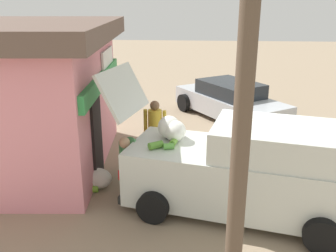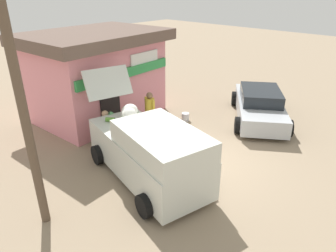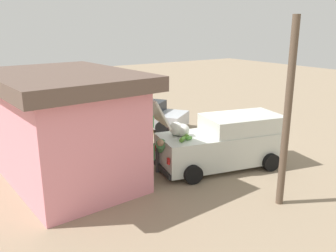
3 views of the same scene
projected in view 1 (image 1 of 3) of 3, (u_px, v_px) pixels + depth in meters
name	position (u px, v px, depth m)	size (l,w,h in m)	color
ground_plane	(255.00, 169.00, 9.32)	(60.00, 60.00, 0.00)	gray
storefront_bar	(33.00, 94.00, 9.03)	(5.70, 4.33, 3.53)	pink
delivery_van	(247.00, 168.00, 7.22)	(2.84, 5.10, 2.73)	silver
parked_sedan	(230.00, 101.00, 13.12)	(4.65, 3.95, 1.30)	#B2B7BC
vendor_standing	(155.00, 129.00, 9.20)	(0.38, 0.57, 1.70)	#4C4C51
customer_bending	(138.00, 156.00, 7.96)	(0.75, 0.74, 1.37)	#4C4C51
unloaded_banana_pile	(96.00, 179.00, 8.36)	(0.72, 0.94, 0.44)	silver
paint_bucket	(164.00, 133.00, 11.31)	(0.32, 0.32, 0.32)	silver
utility_pole	(241.00, 144.00, 3.93)	(0.20, 0.20, 5.15)	brown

